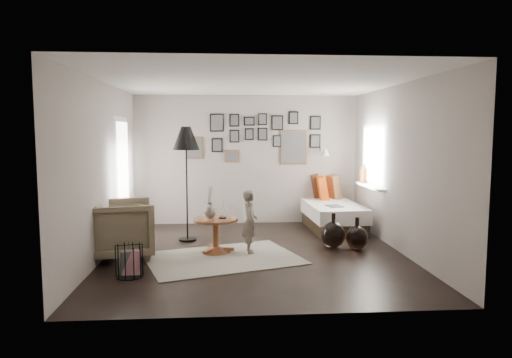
{
  "coord_description": "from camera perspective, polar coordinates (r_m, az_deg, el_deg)",
  "views": [
    {
      "loc": [
        -0.49,
        -6.85,
        1.85
      ],
      "look_at": [
        0.05,
        0.5,
        1.1
      ],
      "focal_mm": 32.0,
      "sensor_mm": 36.0,
      "label": 1
    }
  ],
  "objects": [
    {
      "name": "child",
      "position": [
        7.02,
        -0.77,
        -5.39
      ],
      "size": [
        0.27,
        0.38,
        0.98
      ],
      "primitive_type": "imported",
      "rotation": [
        0.0,
        0.0,
        1.68
      ],
      "color": "#645A4F",
      "rests_on": "ground"
    },
    {
      "name": "ceiling",
      "position": [
        6.91,
        -0.11,
        12.04
      ],
      "size": [
        4.8,
        4.8,
        0.0
      ],
      "primitive_type": "plane",
      "rotation": [
        3.14,
        0.0,
        0.0
      ],
      "color": "white",
      "rests_on": "wall_back"
    },
    {
      "name": "armchair",
      "position": [
        7.07,
        -16.54,
        -6.01
      ],
      "size": [
        1.14,
        1.12,
        0.86
      ],
      "primitive_type": "imported",
      "rotation": [
        0.0,
        0.0,
        1.81
      ],
      "color": "brown",
      "rests_on": "ground"
    },
    {
      "name": "wall_right",
      "position": [
        7.4,
        17.55,
        1.27
      ],
      "size": [
        0.0,
        4.8,
        4.8
      ],
      "primitive_type": "plane",
      "rotation": [
        1.57,
        0.0,
        -1.57
      ],
      "color": "gray",
      "rests_on": "ground"
    },
    {
      "name": "candles",
      "position": [
        7.03,
        -4.19,
        -3.92
      ],
      "size": [
        0.12,
        0.12,
        0.26
      ],
      "color": "black",
      "rests_on": "pedestal_table"
    },
    {
      "name": "gallery_wall",
      "position": [
        9.27,
        0.62,
        5.15
      ],
      "size": [
        2.74,
        0.03,
        1.08
      ],
      "color": "brown",
      "rests_on": "wall_back"
    },
    {
      "name": "wall_front",
      "position": [
        4.51,
        2.04,
        -1.2
      ],
      "size": [
        4.5,
        0.0,
        4.5
      ],
      "primitive_type": "plane",
      "rotation": [
        -1.57,
        0.0,
        0.0
      ],
      "color": "gray",
      "rests_on": "ground"
    },
    {
      "name": "wall_left",
      "position": [
        7.1,
        -18.55,
        1.06
      ],
      "size": [
        0.0,
        4.8,
        4.8
      ],
      "primitive_type": "plane",
      "rotation": [
        1.57,
        0.0,
        1.57
      ],
      "color": "gray",
      "rests_on": "ground"
    },
    {
      "name": "ground",
      "position": [
        7.12,
        -0.11,
        -9.26
      ],
      "size": [
        4.8,
        4.8,
        0.0
      ],
      "primitive_type": "plane",
      "color": "black",
      "rests_on": "ground"
    },
    {
      "name": "wall_back",
      "position": [
        9.28,
        -1.16,
        2.41
      ],
      "size": [
        4.5,
        0.0,
        4.5
      ],
      "primitive_type": "plane",
      "rotation": [
        1.57,
        0.0,
        0.0
      ],
      "color": "gray",
      "rests_on": "ground"
    },
    {
      "name": "magazine_on_daybed",
      "position": [
        8.53,
        9.77,
        -3.36
      ],
      "size": [
        0.31,
        0.37,
        0.02
      ],
      "primitive_type": "cube",
      "rotation": [
        0.0,
        0.0,
        0.21
      ],
      "color": "black",
      "rests_on": "daybed"
    },
    {
      "name": "window_right",
      "position": [
        8.66,
        13.74,
        -0.44
      ],
      "size": [
        0.15,
        1.32,
        1.3
      ],
      "color": "white",
      "rests_on": "wall_right"
    },
    {
      "name": "magazine_basket",
      "position": [
        6.18,
        -15.55,
        -9.85
      ],
      "size": [
        0.4,
        0.4,
        0.42
      ],
      "rotation": [
        0.0,
        0.0,
        0.22
      ],
      "color": "black",
      "rests_on": "ground"
    },
    {
      "name": "demijohn_large",
      "position": [
        7.46,
        9.62,
        -6.89
      ],
      "size": [
        0.38,
        0.38,
        0.57
      ],
      "color": "black",
      "rests_on": "ground"
    },
    {
      "name": "rug",
      "position": [
        6.84,
        -4.16,
        -9.86
      ],
      "size": [
        2.53,
        2.12,
        0.01
      ],
      "primitive_type": "cube",
      "rotation": [
        0.0,
        0.0,
        0.32
      ],
      "color": "#EBE7CF",
      "rests_on": "ground"
    },
    {
      "name": "daybed",
      "position": [
        9.19,
        9.07,
        -3.78
      ],
      "size": [
        1.02,
        2.28,
        1.08
      ],
      "rotation": [
        0.0,
        0.0,
        0.04
      ],
      "color": "black",
      "rests_on": "ground"
    },
    {
      "name": "demijohn_small",
      "position": [
        7.44,
        12.48,
        -7.18
      ],
      "size": [
        0.34,
        0.34,
        0.52
      ],
      "color": "black",
      "rests_on": "ground"
    },
    {
      "name": "door_left",
      "position": [
        8.28,
        -16.34,
        0.03
      ],
      "size": [
        0.0,
        2.14,
        2.14
      ],
      "color": "white",
      "rests_on": "wall_left"
    },
    {
      "name": "pedestal_table",
      "position": [
        7.12,
        -5.05,
        -7.21
      ],
      "size": [
        0.69,
        0.69,
        0.54
      ],
      "rotation": [
        0.0,
        0.0,
        -0.39
      ],
      "color": "brown",
      "rests_on": "ground"
    },
    {
      "name": "wall_sconce",
      "position": [
        9.22,
        8.6,
        3.34
      ],
      "size": [
        0.18,
        0.36,
        0.16
      ],
      "color": "white",
      "rests_on": "wall_back"
    },
    {
      "name": "armchair_cushion",
      "position": [
        7.1,
        -16.47,
        -5.55
      ],
      "size": [
        0.46,
        0.47,
        0.18
      ],
      "primitive_type": "cube",
      "rotation": [
        -0.21,
        0.0,
        0.2
      ],
      "color": "beige",
      "rests_on": "armchair"
    },
    {
      "name": "vase",
      "position": [
        7.05,
        -5.73,
        -3.69
      ],
      "size": [
        0.2,
        0.2,
        0.49
      ],
      "color": "black",
      "rests_on": "pedestal_table"
    },
    {
      "name": "floor_lamp",
      "position": [
        7.8,
        -8.73,
        4.53
      ],
      "size": [
        0.46,
        0.46,
        1.95
      ],
      "rotation": [
        0.0,
        0.0,
        0.29
      ],
      "color": "black",
      "rests_on": "ground"
    }
  ]
}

